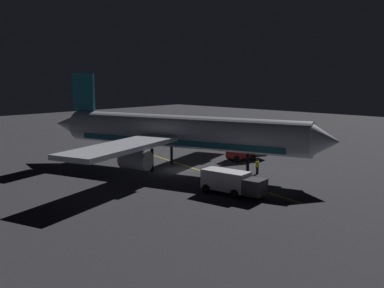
# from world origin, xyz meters

# --- Properties ---
(ground_plane) EXTENTS (180.00, 180.00, 0.20)m
(ground_plane) POSITION_xyz_m (0.00, 0.00, -0.10)
(ground_plane) COLOR #323237
(apron_guide_stripe) EXTENTS (7.46, 28.76, 0.01)m
(apron_guide_stripe) POSITION_xyz_m (-0.96, 4.00, 0.00)
(apron_guide_stripe) COLOR gold
(apron_guide_stripe) RESTS_ON ground_plane
(airliner) EXTENTS (35.59, 38.70, 11.97)m
(airliner) POSITION_xyz_m (0.17, -0.59, 4.65)
(airliner) COLOR silver
(airliner) RESTS_ON ground_plane
(baggage_truck) EXTENTS (2.80, 6.70, 2.35)m
(baggage_truck) POSITION_xyz_m (4.66, 11.64, 1.24)
(baggage_truck) COLOR silver
(baggage_truck) RESTS_ON ground_plane
(catering_truck) EXTENTS (5.86, 4.12, 2.57)m
(catering_truck) POSITION_xyz_m (-10.79, 1.95, 1.29)
(catering_truck) COLOR maroon
(catering_truck) RESTS_ON ground_plane
(ground_crew_worker) EXTENTS (0.40, 0.40, 1.74)m
(ground_crew_worker) POSITION_xyz_m (-4.71, 8.30, 0.89)
(ground_crew_worker) COLOR black
(ground_crew_worker) RESTS_ON ground_plane
(traffic_cone_near_left) EXTENTS (0.50, 0.50, 0.55)m
(traffic_cone_near_left) POSITION_xyz_m (-0.17, 7.67, 0.25)
(traffic_cone_near_left) COLOR #EA590F
(traffic_cone_near_left) RESTS_ON ground_plane
(traffic_cone_near_right) EXTENTS (0.50, 0.50, 0.55)m
(traffic_cone_near_right) POSITION_xyz_m (-4.46, 2.81, 0.25)
(traffic_cone_near_right) COLOR #EA590F
(traffic_cone_near_right) RESTS_ON ground_plane
(traffic_cone_under_wing) EXTENTS (0.50, 0.50, 0.55)m
(traffic_cone_under_wing) POSITION_xyz_m (-2.46, 3.48, 0.25)
(traffic_cone_under_wing) COLOR #EA590F
(traffic_cone_under_wing) RESTS_ON ground_plane
(traffic_cone_far) EXTENTS (0.50, 0.50, 0.55)m
(traffic_cone_far) POSITION_xyz_m (1.65, 5.08, 0.25)
(traffic_cone_far) COLOR #EA590F
(traffic_cone_far) RESTS_ON ground_plane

